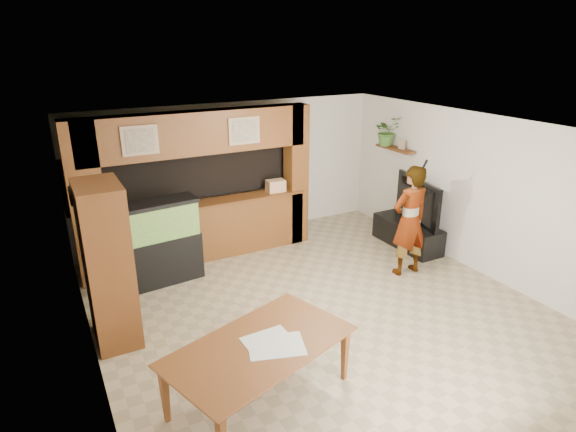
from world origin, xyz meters
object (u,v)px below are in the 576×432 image
person (410,221)px  pantry_cabinet (108,265)px  aquarium (161,243)px  dining_table (263,374)px  television (410,201)px

person → pantry_cabinet: bearing=-4.2°
aquarium → person: bearing=-29.2°
person → dining_table: 3.83m
television → dining_table: (-4.16, -2.47, -0.54)m
television → dining_table: size_ratio=0.72×
aquarium → dining_table: size_ratio=0.69×
pantry_cabinet → dining_table: bearing=-59.0°
pantry_cabinet → television: bearing=5.3°
television → person: (-0.76, -0.83, 0.03)m
pantry_cabinet → person: size_ratio=1.14×
television → person: 1.12m
aquarium → person: 3.99m
pantry_cabinet → aquarium: bearing=53.3°
pantry_cabinet → television: pantry_cabinet is taller
pantry_cabinet → person: (4.59, -0.33, -0.13)m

